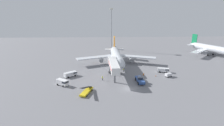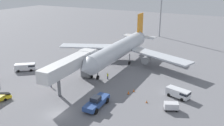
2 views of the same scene
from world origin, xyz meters
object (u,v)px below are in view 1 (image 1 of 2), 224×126
Objects in this scene: service_van_far_right at (164,70)px; ground_crew_worker_foreground at (123,70)px; airplane_background at (212,49)px; apron_light_mast at (111,22)px; safety_cone_alpha at (144,73)px; jet_bridge at (113,65)px; belt_loader_truck at (86,91)px; service_van_outer_left at (71,74)px; safety_cone_charlie at (156,76)px; service_van_far_center at (62,82)px; safety_cone_bravo at (143,74)px; ground_crew_worker_midground at (103,78)px; pushback_tug at (140,80)px; baggage_cart_rear_right at (168,75)px; airplane_at_gate at (116,56)px.

service_van_far_right is 17.96m from ground_crew_worker_foreground.
airplane_background is 1.22× the size of apron_light_mast.
safety_cone_alpha is 60.72m from airplane_background.
jet_bridge is at bearing -165.90° from service_van_far_right.
jet_bridge is 2.51× the size of belt_loader_truck.
service_van_far_right is at bearing 31.57° from belt_loader_truck.
service_van_outer_left is 9.66× the size of safety_cone_charlie.
safety_cone_bravo is (31.73, 9.58, -0.88)m from service_van_far_center.
service_van_far_right is 28.53m from ground_crew_worker_midground.
service_van_outer_left is 0.15× the size of airplane_background.
service_van_far_right is (13.06, 11.52, 0.01)m from pushback_tug.
pushback_tug is 1.34× the size of service_van_far_right.
airplane_background is 68.52m from apron_light_mast.
baggage_cart_rear_right is 27.36m from ground_crew_worker_midground.
service_van_far_right is 0.15× the size of airplane_background.
service_van_far_center is (-1.20, -9.38, 0.12)m from service_van_outer_left.
service_van_far_right is 61.07m from apron_light_mast.
ground_crew_worker_foreground is at bearing 157.86° from safety_cone_alpha.
belt_loader_truck is 18.11m from service_van_outer_left.
airplane_at_gate reaches higher than safety_cone_charlie.
baggage_cart_rear_right is 0.10× the size of apron_light_mast.
apron_light_mast reaches higher than belt_loader_truck.
pushback_tug is (9.75, -5.79, -4.24)m from jet_bridge.
baggage_cart_rear_right is (41.66, 7.15, -0.39)m from service_van_far_center.
service_van_far_center is 2.93× the size of ground_crew_worker_foreground.
airplane_background is (50.87, 32.89, 4.17)m from safety_cone_alpha.
service_van_far_right is 1.78× the size of baggage_cart_rear_right.
belt_loader_truck is at bearing -143.84° from safety_cone_bravo.
baggage_cart_rear_right is (40.46, -2.24, -0.27)m from service_van_outer_left.
ground_crew_worker_midground is 22.41m from safety_cone_charlie.
service_van_far_center is 34.22m from safety_cone_alpha.
pushback_tug is 14.01m from ground_crew_worker_foreground.
airplane_at_gate reaches higher than ground_crew_worker_midground.
airplane_at_gate is at bearing 72.35° from ground_crew_worker_midground.
apron_light_mast is at bearing 105.08° from safety_cone_charlie.
pushback_tug is 21.03m from belt_loader_truck.
safety_cone_bravo is 1.36× the size of safety_cone_charlie.
ground_crew_worker_foreground is at bearing -79.24° from airplane_at_gate.
airplane_at_gate is 64.12m from airplane_background.
airplane_at_gate is at bearing -164.21° from airplane_background.
service_van_far_center is 27.93m from ground_crew_worker_foreground.
belt_loader_truck is 0.20× the size of airplane_background.
airplane_at_gate reaches higher than service_van_far_right.
safety_cone_alpha is (-9.35, 4.06, -0.57)m from baggage_cart_rear_right.
jet_bridge is at bearing -163.96° from safety_cone_alpha.
service_van_outer_left is 7.10× the size of safety_cone_bravo.
jet_bridge is at bearing 21.28° from service_van_far_center.
service_van_far_right is 10.53m from safety_cone_bravo.
service_van_outer_left is at bearing -166.76° from ground_crew_worker_foreground.
safety_cone_charlie is (15.10, -18.88, -4.34)m from airplane_at_gate.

